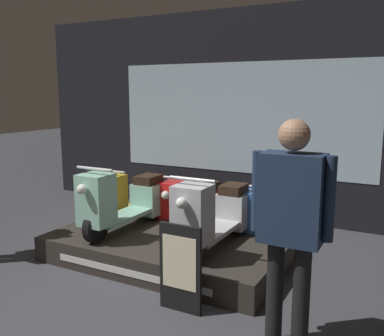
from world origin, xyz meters
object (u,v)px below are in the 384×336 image
scooter_backrow_0 (133,196)px  scooter_backrow_1 (192,205)px  scooter_backrow_2 (262,214)px  scooter_display_left (125,201)px  price_sign_board (180,268)px  person_right_browsing (291,215)px  scooter_display_right (215,215)px

scooter_backrow_0 → scooter_backrow_1: bearing=0.0°
scooter_backrow_0 → scooter_backrow_2: bearing=0.0°
scooter_display_left → scooter_backrow_0: scooter_display_left is taller
scooter_backrow_2 → price_sign_board: bearing=-90.3°
scooter_backrow_1 → scooter_backrow_2: (1.04, 0.00, 0.00)m
person_right_browsing → scooter_display_left: bearing=155.5°
scooter_display_right → scooter_backrow_1: 1.54m
scooter_backrow_2 → person_right_browsing: 2.56m
scooter_display_left → scooter_backrow_2: 1.82m
scooter_display_right → scooter_backrow_1: (-0.92, 1.20, -0.29)m
scooter_display_right → scooter_backrow_2: scooter_display_right is taller
scooter_backrow_1 → price_sign_board: (1.03, -2.17, 0.06)m
scooter_display_left → scooter_display_right: bearing=0.0°
scooter_backrow_1 → scooter_backrow_0: bearing=180.0°
price_sign_board → scooter_display_right: bearing=96.9°
scooter_backrow_1 → price_sign_board: bearing=-64.5°
scooter_display_right → scooter_backrow_0: (-1.96, 1.20, -0.29)m
scooter_backrow_0 → person_right_browsing: 3.87m
scooter_display_right → scooter_display_left: bearing=180.0°
scooter_display_left → scooter_backrow_2: bearing=41.9°
scooter_backrow_1 → person_right_browsing: size_ratio=0.86×
scooter_backrow_2 → person_right_browsing: (0.98, -2.26, 0.71)m
price_sign_board → person_right_browsing: bearing=-5.1°
price_sign_board → scooter_display_left: bearing=143.9°
scooter_backrow_1 → person_right_browsing: bearing=-48.1°
scooter_display_left → price_sign_board: (1.33, -0.97, -0.23)m
scooter_display_right → scooter_backrow_0: bearing=148.5°
scooter_backrow_1 → price_sign_board: size_ratio=1.88×
price_sign_board → scooter_backrow_1: bearing=115.5°
scooter_display_left → scooter_backrow_1: (0.30, 1.20, -0.29)m
person_right_browsing → price_sign_board: 1.19m
scooter_backrow_0 → scooter_backrow_1: (1.04, 0.00, 0.00)m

